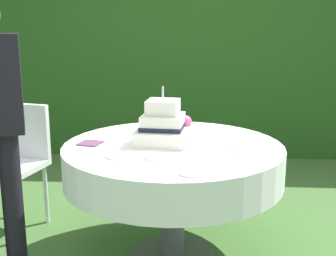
{
  "coord_description": "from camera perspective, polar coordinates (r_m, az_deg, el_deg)",
  "views": [
    {
      "loc": [
        0.14,
        -2.59,
        1.45
      ],
      "look_at": [
        -0.03,
        0.02,
        0.84
      ],
      "focal_mm": 47.48,
      "sensor_mm": 36.0,
      "label": 1
    }
  ],
  "objects": [
    {
      "name": "garden_chair",
      "position": [
        3.36,
        -18.76,
        -3.19
      ],
      "size": [
        0.49,
        0.49,
        0.89
      ],
      "color": "white",
      "rests_on": "ground_plane"
    },
    {
      "name": "serving_plate_right",
      "position": [
        2.41,
        -1.43,
        -3.88
      ],
      "size": [
        0.13,
        0.13,
        0.01
      ],
      "primitive_type": "cylinder",
      "color": "white",
      "rests_on": "cake_table"
    },
    {
      "name": "serving_plate_near",
      "position": [
        2.62,
        8.96,
        -2.62
      ],
      "size": [
        0.14,
        0.14,
        0.01
      ],
      "primitive_type": "cylinder",
      "color": "white",
      "rests_on": "cake_table"
    },
    {
      "name": "serving_plate_far",
      "position": [
        2.46,
        -6.23,
        -3.58
      ],
      "size": [
        0.15,
        0.15,
        0.01
      ],
      "primitive_type": "cylinder",
      "color": "white",
      "rests_on": "cake_table"
    },
    {
      "name": "wedding_cake",
      "position": [
        2.7,
        -0.57,
        0.22
      ],
      "size": [
        0.35,
        0.35,
        0.35
      ],
      "color": "silver",
      "rests_on": "cake_table"
    },
    {
      "name": "cake_table",
      "position": [
        2.72,
        0.65,
        -4.57
      ],
      "size": [
        1.33,
        1.33,
        0.74
      ],
      "color": "#4C4C51",
      "rests_on": "ground_plane"
    },
    {
      "name": "napkin_stack",
      "position": [
        2.75,
        -9.92,
        -1.93
      ],
      "size": [
        0.16,
        0.16,
        0.01
      ],
      "primitive_type": "cube",
      "rotation": [
        0.0,
        0.0,
        -0.24
      ],
      "color": "#603856",
      "rests_on": "cake_table"
    },
    {
      "name": "foliage_hedge",
      "position": [
        5.0,
        2.16,
        9.78
      ],
      "size": [
        6.94,
        0.44,
        2.3
      ],
      "primitive_type": "cube",
      "color": "#234C19",
      "rests_on": "ground_plane"
    },
    {
      "name": "serving_plate_left",
      "position": [
        2.17,
        3.17,
        -5.79
      ],
      "size": [
        0.13,
        0.13,
        0.01
      ],
      "primitive_type": "cylinder",
      "color": "white",
      "rests_on": "cake_table"
    },
    {
      "name": "ground_plane",
      "position": [
        2.97,
        0.62,
        -16.01
      ],
      "size": [
        20.0,
        20.0,
        0.0
      ],
      "primitive_type": "plane",
      "color": "#3D602D"
    }
  ]
}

